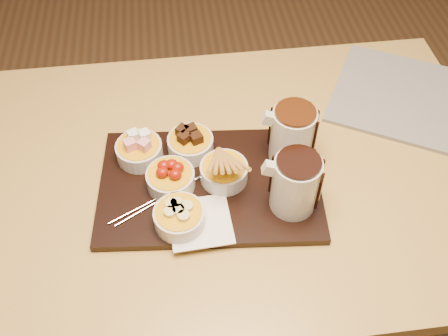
{
  "coord_description": "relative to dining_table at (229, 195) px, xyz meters",
  "views": [
    {
      "loc": [
        -0.1,
        -0.69,
        1.59
      ],
      "look_at": [
        -0.02,
        -0.05,
        0.81
      ],
      "focal_mm": 40.0,
      "sensor_mm": 36.0,
      "label": 1
    }
  ],
  "objects": [
    {
      "name": "napkin",
      "position": [
        -0.08,
        -0.15,
        0.12
      ],
      "size": [
        0.13,
        0.13,
        0.0
      ],
      "primitive_type": "cube",
      "rotation": [
        0.0,
        0.0,
        0.05
      ],
      "color": "white",
      "rests_on": "serving_board"
    },
    {
      "name": "newspaper",
      "position": [
        0.48,
        0.15,
        0.1
      ],
      "size": [
        0.49,
        0.46,
        0.01
      ],
      "primitive_type": "cube",
      "rotation": [
        0.0,
        0.0,
        -0.51
      ],
      "color": "beige",
      "rests_on": "dining_table"
    },
    {
      "name": "bowl_biscotti",
      "position": [
        -0.02,
        -0.04,
        0.14
      ],
      "size": [
        0.1,
        0.1,
        0.04
      ],
      "primitive_type": "cylinder",
      "color": "beige",
      "rests_on": "serving_board"
    },
    {
      "name": "ground",
      "position": [
        0.0,
        0.0,
        -0.65
      ],
      "size": [
        5.0,
        5.0,
        0.0
      ],
      "primitive_type": "plane",
      "color": "brown",
      "rests_on": "ground"
    },
    {
      "name": "bowl_cake",
      "position": [
        -0.08,
        0.05,
        0.14
      ],
      "size": [
        0.1,
        0.1,
        0.04
      ],
      "primitive_type": "cylinder",
      "color": "beige",
      "rests_on": "serving_board"
    },
    {
      "name": "serving_board",
      "position": [
        -0.05,
        -0.05,
        0.11
      ],
      "size": [
        0.49,
        0.34,
        0.02
      ],
      "primitive_type": "cube",
      "rotation": [
        0.0,
        0.0,
        -0.09
      ],
      "color": "black",
      "rests_on": "dining_table"
    },
    {
      "name": "dining_table",
      "position": [
        0.0,
        0.0,
        0.0
      ],
      "size": [
        1.2,
        0.8,
        0.75
      ],
      "color": "#BA9445",
      "rests_on": "ground"
    },
    {
      "name": "pitcher_dark_chocolate",
      "position": [
        0.11,
        -0.12,
        0.18
      ],
      "size": [
        0.1,
        0.1,
        0.13
      ],
      "primitive_type": "cylinder",
      "rotation": [
        0.0,
        0.0,
        -0.09
      ],
      "color": "silver",
      "rests_on": "serving_board"
    },
    {
      "name": "bowl_marshmallows",
      "position": [
        -0.19,
        0.04,
        0.14
      ],
      "size": [
        0.1,
        0.1,
        0.04
      ],
      "primitive_type": "cylinder",
      "color": "beige",
      "rests_on": "serving_board"
    },
    {
      "name": "pitcher_milk_chocolate",
      "position": [
        0.13,
        0.01,
        0.18
      ],
      "size": [
        0.1,
        0.1,
        0.13
      ],
      "primitive_type": "cylinder",
      "rotation": [
        0.0,
        0.0,
        -0.09
      ],
      "color": "silver",
      "rests_on": "serving_board"
    },
    {
      "name": "bowl_strawberries",
      "position": [
        -0.13,
        -0.05,
        0.14
      ],
      "size": [
        0.1,
        0.1,
        0.04
      ],
      "primitive_type": "cylinder",
      "color": "beige",
      "rests_on": "serving_board"
    },
    {
      "name": "bowl_bananas",
      "position": [
        -0.12,
        -0.14,
        0.14
      ],
      "size": [
        0.1,
        0.1,
        0.04
      ],
      "primitive_type": "cylinder",
      "color": "beige",
      "rests_on": "serving_board"
    },
    {
      "name": "fondue_skewers",
      "position": [
        -0.14,
        -0.07,
        0.12
      ],
      "size": [
        0.14,
        0.25,
        0.01
      ],
      "primitive_type": null,
      "rotation": [
        0.0,
        0.0,
        -1.1
      ],
      "color": "silver",
      "rests_on": "serving_board"
    }
  ]
}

